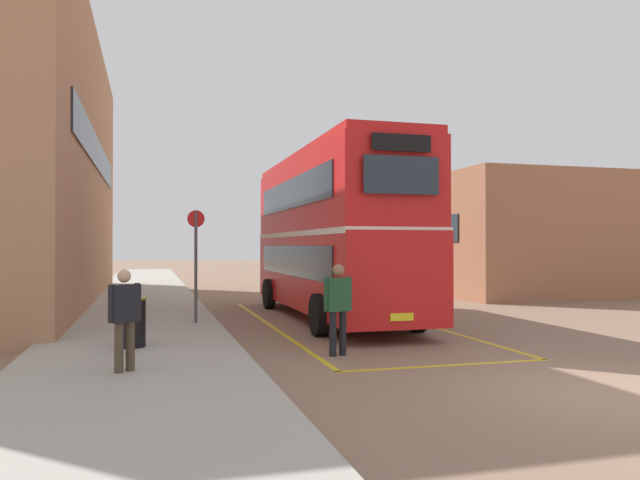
# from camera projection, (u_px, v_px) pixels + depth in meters

# --- Properties ---
(ground_plane) EXTENTS (135.60, 135.60, 0.00)m
(ground_plane) POSITION_uv_depth(u_px,v_px,m) (324.00, 303.00, 22.39)
(ground_plane) COLOR #846651
(sidewalk_left) EXTENTS (4.00, 57.60, 0.14)m
(sidewalk_left) POSITION_uv_depth(u_px,v_px,m) (142.00, 300.00, 22.93)
(sidewalk_left) COLOR #A39E93
(sidewalk_left) RESTS_ON ground
(depot_building_right) EXTENTS (8.83, 16.38, 5.14)m
(depot_building_right) POSITION_uv_depth(u_px,v_px,m) (476.00, 237.00, 30.97)
(depot_building_right) COLOR #9E6647
(depot_building_right) RESTS_ON ground
(double_decker_bus) EXTENTS (2.82, 10.34, 4.75)m
(double_decker_bus) POSITION_uv_depth(u_px,v_px,m) (331.00, 232.00, 17.59)
(double_decker_bus) COLOR black
(double_decker_bus) RESTS_ON ground
(single_deck_bus) EXTENTS (3.21, 9.17, 3.02)m
(single_deck_bus) POSITION_uv_depth(u_px,v_px,m) (339.00, 254.00, 33.62)
(single_deck_bus) COLOR black
(single_deck_bus) RESTS_ON ground
(pedestrian_boarding) EXTENTS (0.57, 0.34, 1.77)m
(pedestrian_boarding) POSITION_uv_depth(u_px,v_px,m) (338.00, 302.00, 11.63)
(pedestrian_boarding) COLOR black
(pedestrian_boarding) RESTS_ON ground
(pedestrian_waiting_near) EXTENTS (0.50, 0.45, 1.61)m
(pedestrian_waiting_near) POSITION_uv_depth(u_px,v_px,m) (125.00, 313.00, 9.50)
(pedestrian_waiting_near) COLOR #473828
(pedestrian_waiting_near) RESTS_ON sidewalk_left
(litter_bin) EXTENTS (0.54, 0.54, 0.97)m
(litter_bin) POSITION_uv_depth(u_px,v_px,m) (132.00, 322.00, 11.80)
(litter_bin) COLOR black
(litter_bin) RESTS_ON sidewalk_left
(bus_stop_sign) EXTENTS (0.43, 0.14, 2.89)m
(bus_stop_sign) POSITION_uv_depth(u_px,v_px,m) (196.00, 256.00, 15.52)
(bus_stop_sign) COLOR #4C4C51
(bus_stop_sign) RESTS_ON sidewalk_left
(bay_marking_yellow) EXTENTS (4.21, 12.34, 0.01)m
(bay_marking_yellow) POSITION_uv_depth(u_px,v_px,m) (353.00, 327.00, 15.72)
(bay_marking_yellow) COLOR gold
(bay_marking_yellow) RESTS_ON ground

